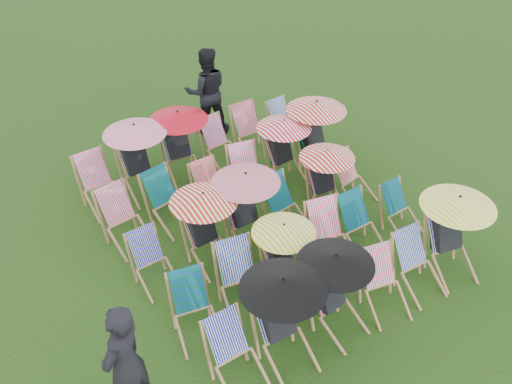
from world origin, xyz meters
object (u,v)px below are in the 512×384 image
person_left (125,364)px  person_rear (207,91)px  deckchair_0 (237,357)px  deckchair_29 (286,123)px  deckchair_5 (453,234)px

person_left → person_rear: 6.88m
deckchair_0 → person_left: (-1.33, 0.33, 0.46)m
deckchair_0 → person_rear: 6.49m
deckchair_29 → person_left: 6.82m
deckchair_0 → deckchair_5: size_ratio=0.68×
deckchair_0 → person_rear: person_rear is taller
deckchair_0 → person_rear: bearing=62.7°
deckchair_5 → person_left: 5.25m
deckchair_5 → deckchair_0: bearing=-169.5°
deckchair_5 → person_left: person_left is taller
deckchair_0 → deckchair_29: deckchair_0 is taller
deckchair_29 → person_left: (-5.34, -4.21, 0.49)m
deckchair_5 → person_rear: size_ratio=0.71×
deckchair_29 → person_left: size_ratio=0.47×
deckchair_0 → deckchair_29: size_ratio=1.06×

